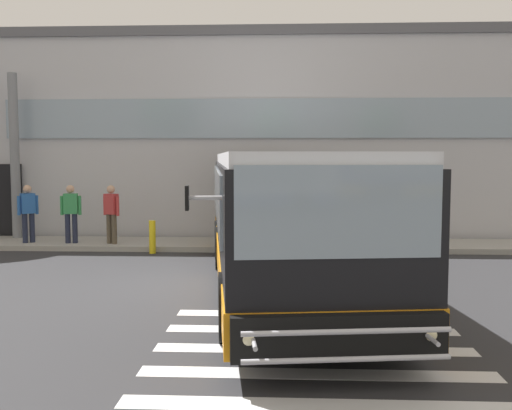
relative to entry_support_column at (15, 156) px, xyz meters
name	(u,v)px	position (x,y,z in m)	size (l,w,h in m)	color
ground_plane	(208,283)	(6.60, -5.40, -2.66)	(80.00, 90.00, 0.02)	#2B2B2D
bay_paint_stripes	(314,350)	(8.60, -9.60, -2.64)	(4.40, 3.96, 0.01)	silver
terminal_building	(228,140)	(5.91, 6.23, 0.65)	(23.95, 13.80, 6.61)	#B7B7BC
boarding_curb	(230,245)	(6.60, -0.60, -2.57)	(26.15, 2.00, 0.15)	#9E9B93
entry_support_column	(15,156)	(0.00, 0.00, 0.00)	(0.28, 0.28, 5.00)	slate
bus_main_foreground	(282,222)	(8.14, -5.77, -1.32)	(3.88, 11.16, 2.70)	black
passenger_near_column	(28,211)	(0.80, -0.99, -1.57)	(0.48, 0.41, 1.68)	#1E2338
passenger_by_doorway	(71,211)	(2.07, -1.03, -1.57)	(0.58, 0.28, 1.68)	#1E2338
passenger_at_curb_edge	(111,211)	(3.27, -1.09, -1.57)	(0.53, 0.38, 1.68)	#4C4233
safety_bollard_yellow	(152,237)	(4.60, -1.80, -2.20)	(0.18, 0.18, 0.90)	yellow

